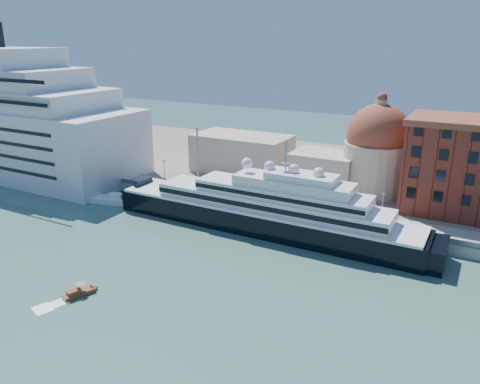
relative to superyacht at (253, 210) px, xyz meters
The scene contains 9 objects.
ground 23.48m from the superyacht, 94.68° to the right, with size 400.00×400.00×0.00m, color #345952.
quay 11.59m from the superyacht, 99.70° to the left, with size 180.00×10.00×2.50m, color gray.
land 52.15m from the superyacht, 92.07° to the left, with size 260.00×72.00×2.00m, color slate.
quay_fence 6.89m from the superyacht, 106.13° to the left, with size 180.00×0.10×1.20m, color slate.
superyacht is the anchor object (origin of this frame).
service_barge 42.46m from the superyacht, behind, with size 13.56×7.49×2.90m.
water_taxi 44.42m from the superyacht, 106.40° to the right, with size 3.56×5.82×2.62m.
church 35.62m from the superyacht, 82.60° to the left, with size 66.00×18.00×25.50m.
lamp_posts 18.10m from the superyacht, 147.49° to the left, with size 120.80×2.40×18.00m.
Camera 1 is at (48.94, -69.16, 43.23)m, focal length 35.00 mm.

